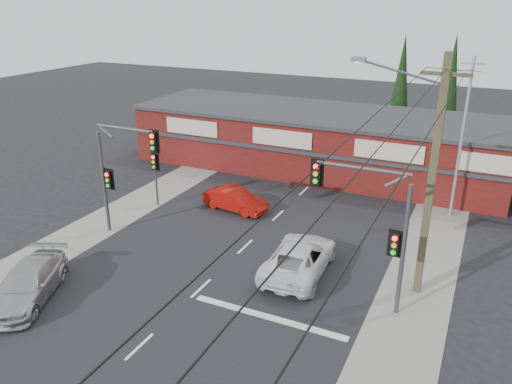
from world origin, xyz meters
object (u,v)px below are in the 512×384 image
at_px(utility_pole, 429,172).
at_px(shop_building, 316,139).
at_px(red_sedan, 235,200).
at_px(white_suv, 299,257).
at_px(silver_suv, 27,284).

bearing_deg(utility_pole, shop_building, 123.76).
xyz_separation_m(shop_building, utility_pole, (9.36, -14.00, 3.26)).
bearing_deg(red_sedan, white_suv, -122.19).
relative_size(silver_suv, utility_pole, 0.49).
distance_m(shop_building, utility_pole, 17.15).
height_order(shop_building, utility_pole, utility_pole).
distance_m(silver_suv, utility_pole, 16.98).
height_order(white_suv, shop_building, shop_building).
relative_size(silver_suv, red_sedan, 1.25).
height_order(white_suv, red_sedan, white_suv).
bearing_deg(red_sedan, silver_suv, 172.14).
height_order(silver_suv, shop_building, shop_building).
bearing_deg(shop_building, silver_suv, -103.31).
distance_m(red_sedan, shop_building, 9.82).
xyz_separation_m(white_suv, silver_suv, (-9.44, -6.91, -0.03)).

